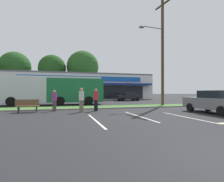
% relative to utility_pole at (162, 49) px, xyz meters
% --- Properties ---
extents(grass_median, '(56.00, 2.20, 0.12)m').
position_rel_utility_pole_xyz_m(grass_median, '(-6.36, -0.25, -6.03)').
color(grass_median, '#427A2D').
rests_on(grass_median, ground_plane).
extents(curb_lip, '(56.00, 0.24, 0.12)m').
position_rel_utility_pole_xyz_m(curb_lip, '(-6.36, -1.47, -6.03)').
color(curb_lip, gray).
rests_on(curb_lip, ground_plane).
extents(parking_stripe_0, '(0.12, 4.80, 0.01)m').
position_rel_utility_pole_xyz_m(parking_stripe_0, '(-8.53, -7.42, -6.09)').
color(parking_stripe_0, silver).
rests_on(parking_stripe_0, ground_plane).
extents(parking_stripe_1, '(0.12, 4.80, 0.01)m').
position_rel_utility_pole_xyz_m(parking_stripe_1, '(-5.65, -6.64, -6.09)').
color(parking_stripe_1, silver).
rests_on(parking_stripe_1, ground_plane).
extents(parking_stripe_2, '(0.12, 4.80, 0.01)m').
position_rel_utility_pole_xyz_m(parking_stripe_2, '(-3.11, -7.75, -6.09)').
color(parking_stripe_2, silver).
rests_on(parking_stripe_2, ground_plane).
extents(storefront_building, '(27.98, 14.26, 5.16)m').
position_rel_utility_pole_xyz_m(storefront_building, '(-6.36, 22.20, -3.51)').
color(storefront_building, silver).
rests_on(storefront_building, ground_plane).
extents(tree_left, '(7.68, 7.68, 11.60)m').
position_rel_utility_pole_xyz_m(tree_left, '(-21.69, 32.63, 1.66)').
color(tree_left, '#473323').
rests_on(tree_left, ground_plane).
extents(tree_mid_left, '(6.81, 6.81, 10.84)m').
position_rel_utility_pole_xyz_m(tree_mid_left, '(-12.68, 30.22, 1.33)').
color(tree_mid_left, '#473323').
rests_on(tree_mid_left, ground_plane).
extents(tree_mid, '(8.25, 8.25, 12.23)m').
position_rel_utility_pole_xyz_m(tree_mid, '(-5.05, 29.70, 2.00)').
color(tree_mid, '#473323').
rests_on(tree_mid, ground_plane).
extents(utility_pole, '(3.05, 2.40, 11.47)m').
position_rel_utility_pole_xyz_m(utility_pole, '(0.00, 0.00, 0.00)').
color(utility_pole, '#4C3826').
rests_on(utility_pole, ground_plane).
extents(city_bus, '(11.56, 2.77, 3.25)m').
position_rel_utility_pole_xyz_m(city_bus, '(-11.29, 4.86, -4.33)').
color(city_bus, '#196638').
rests_on(city_bus, ground_plane).
extents(bus_stop_bench, '(1.60, 0.45, 0.95)m').
position_rel_utility_pole_xyz_m(bus_stop_bench, '(-12.68, -2.50, -5.59)').
color(bus_stop_bench, brown).
rests_on(bus_stop_bench, ground_plane).
extents(car_0, '(4.52, 1.99, 1.60)m').
position_rel_utility_pole_xyz_m(car_0, '(-9.53, 11.58, -5.27)').
color(car_0, silver).
rests_on(car_0, ground_plane).
extents(car_1, '(1.90, 4.46, 1.61)m').
position_rel_utility_pole_xyz_m(car_1, '(0.08, -6.70, -5.27)').
color(car_1, slate).
rests_on(car_1, ground_plane).
extents(car_2, '(4.15, 2.02, 1.40)m').
position_rel_utility_pole_xyz_m(car_2, '(0.56, 11.24, -5.36)').
color(car_2, black).
rests_on(car_2, ground_plane).
extents(pedestrian_near_bench, '(0.36, 0.36, 1.77)m').
position_rel_utility_pole_xyz_m(pedestrian_near_bench, '(-7.66, -2.93, -5.20)').
color(pedestrian_near_bench, black).
rests_on(pedestrian_near_bench, ground_plane).
extents(pedestrian_by_pole, '(0.37, 0.37, 1.82)m').
position_rel_utility_pole_xyz_m(pedestrian_by_pole, '(-8.85, -3.44, -5.18)').
color(pedestrian_by_pole, '#726651').
rests_on(pedestrian_by_pole, ground_plane).
extents(pedestrian_mid, '(0.33, 0.33, 1.64)m').
position_rel_utility_pole_xyz_m(pedestrian_mid, '(-10.81, -2.24, -5.26)').
color(pedestrian_mid, '#47423D').
rests_on(pedestrian_mid, ground_plane).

